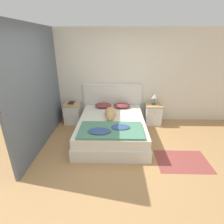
% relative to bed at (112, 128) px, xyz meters
% --- Properties ---
extents(ground_plane, '(16.00, 16.00, 0.00)m').
position_rel_bed_xyz_m(ground_plane, '(0.04, -1.02, -0.24)').
color(ground_plane, tan).
extents(wall_back, '(9.00, 0.06, 2.55)m').
position_rel_bed_xyz_m(wall_back, '(0.04, 1.11, 1.04)').
color(wall_back, silver).
rests_on(wall_back, ground_plane).
extents(wall_side_left, '(0.06, 3.10, 2.55)m').
position_rel_bed_xyz_m(wall_side_left, '(-1.58, 0.03, 1.04)').
color(wall_side_left, slate).
rests_on(wall_side_left, ground_plane).
extents(bed, '(1.60, 2.03, 0.49)m').
position_rel_bed_xyz_m(bed, '(0.00, 0.00, 0.00)').
color(bed, silver).
rests_on(bed, ground_plane).
extents(headboard, '(1.68, 0.06, 1.09)m').
position_rel_bed_xyz_m(headboard, '(-0.00, 1.04, 0.33)').
color(headboard, silver).
rests_on(headboard, ground_plane).
extents(nightstand_left, '(0.45, 0.43, 0.57)m').
position_rel_bed_xyz_m(nightstand_left, '(-1.15, 0.81, 0.05)').
color(nightstand_left, white).
rests_on(nightstand_left, ground_plane).
extents(nightstand_right, '(0.45, 0.43, 0.57)m').
position_rel_bed_xyz_m(nightstand_right, '(1.15, 0.81, 0.05)').
color(nightstand_right, white).
rests_on(nightstand_right, ground_plane).
extents(pillow_left, '(0.46, 0.35, 0.12)m').
position_rel_bed_xyz_m(pillow_left, '(-0.26, 0.79, 0.31)').
color(pillow_left, brown).
rests_on(pillow_left, bed).
extents(pillow_right, '(0.46, 0.35, 0.12)m').
position_rel_bed_xyz_m(pillow_right, '(0.26, 0.79, 0.31)').
color(pillow_right, brown).
rests_on(pillow_right, bed).
extents(quilt, '(1.32, 0.75, 0.08)m').
position_rel_bed_xyz_m(quilt, '(-0.01, -0.60, 0.28)').
color(quilt, '#4C8466').
rests_on(quilt, bed).
extents(dog, '(0.27, 0.74, 0.21)m').
position_rel_bed_xyz_m(dog, '(-0.04, 0.15, 0.35)').
color(dog, tan).
rests_on(dog, bed).
extents(book_stack, '(0.15, 0.21, 0.05)m').
position_rel_bed_xyz_m(book_stack, '(-1.15, 0.82, 0.36)').
color(book_stack, orange).
rests_on(book_stack, nightstand_left).
extents(table_lamp, '(0.20, 0.20, 0.35)m').
position_rel_bed_xyz_m(table_lamp, '(1.15, 0.82, 0.60)').
color(table_lamp, '#336B4C').
rests_on(table_lamp, nightstand_right).
extents(rug, '(1.02, 0.73, 0.00)m').
position_rel_bed_xyz_m(rug, '(1.43, -0.91, -0.24)').
color(rug, '#93423D').
rests_on(rug, ground_plane).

